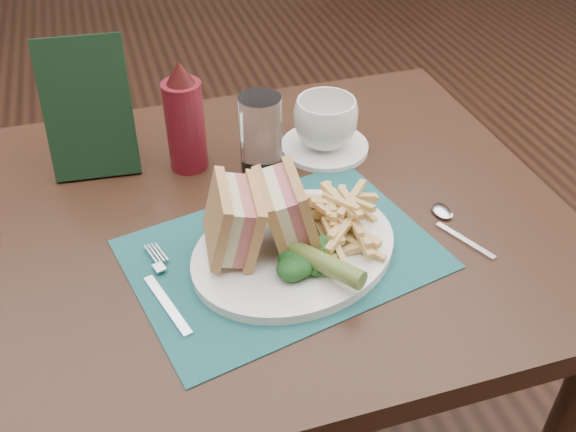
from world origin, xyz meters
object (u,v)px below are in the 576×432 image
(sandwich_half_a, at_px, (217,222))
(table_main, at_px, (269,368))
(placemat, at_px, (283,254))
(ketchup_bottle, at_px, (184,116))
(coffee_cup, at_px, (326,123))
(check_presenter, at_px, (88,109))
(sandwich_half_b, at_px, (272,211))
(saucer, at_px, (325,147))
(drinking_glass, at_px, (261,134))
(plate, at_px, (294,250))

(sandwich_half_a, bearing_deg, table_main, 52.41)
(placemat, distance_m, ketchup_bottle, 0.29)
(coffee_cup, xyz_separation_m, check_presenter, (-0.37, 0.06, 0.05))
(placemat, distance_m, sandwich_half_b, 0.07)
(saucer, relative_size, drinking_glass, 1.15)
(sandwich_half_a, height_order, coffee_cup, sandwich_half_a)
(saucer, bearing_deg, plate, -118.25)
(saucer, height_order, ketchup_bottle, ketchup_bottle)
(plate, distance_m, check_presenter, 0.40)
(saucer, relative_size, coffee_cup, 1.39)
(table_main, height_order, placemat, placemat)
(sandwich_half_a, xyz_separation_m, check_presenter, (-0.14, 0.29, 0.04))
(placemat, xyz_separation_m, plate, (0.02, -0.01, 0.01))
(plate, distance_m, sandwich_half_a, 0.12)
(sandwich_half_b, height_order, coffee_cup, sandwich_half_b)
(coffee_cup, bearing_deg, placemat, -121.58)
(drinking_glass, xyz_separation_m, check_presenter, (-0.26, 0.08, 0.04))
(placemat, bearing_deg, ketchup_bottle, 107.97)
(placemat, height_order, check_presenter, check_presenter)
(sandwich_half_a, distance_m, ketchup_bottle, 0.25)
(placemat, bearing_deg, saucer, 58.42)
(plate, relative_size, saucer, 2.00)
(plate, bearing_deg, saucer, 40.66)
(plate, height_order, ketchup_bottle, ketchup_bottle)
(coffee_cup, relative_size, drinking_glass, 0.83)
(coffee_cup, distance_m, drinking_glass, 0.12)
(table_main, bearing_deg, placemat, -90.63)
(sandwich_half_b, distance_m, ketchup_bottle, 0.26)
(table_main, distance_m, check_presenter, 0.57)
(table_main, height_order, sandwich_half_b, sandwich_half_b)
(table_main, xyz_separation_m, saucer, (0.15, 0.14, 0.38))
(table_main, distance_m, saucer, 0.43)
(sandwich_half_a, bearing_deg, saucer, 50.27)
(table_main, relative_size, plate, 3.00)
(saucer, bearing_deg, sandwich_half_a, -135.59)
(sandwich_half_a, bearing_deg, plate, -4.29)
(check_presenter, bearing_deg, coffee_cup, -4.06)
(plate, relative_size, ketchup_bottle, 1.61)
(table_main, bearing_deg, sandwich_half_a, -133.45)
(placemat, bearing_deg, plate, -22.50)
(sandwich_half_b, xyz_separation_m, ketchup_bottle, (-0.07, 0.25, 0.02))
(placemat, distance_m, saucer, 0.28)
(saucer, bearing_deg, table_main, -136.93)
(sandwich_half_b, bearing_deg, coffee_cup, 60.20)
(coffee_cup, height_order, check_presenter, check_presenter)
(placemat, height_order, coffee_cup, coffee_cup)
(sandwich_half_b, height_order, saucer, sandwich_half_b)
(plate, height_order, coffee_cup, coffee_cup)
(plate, height_order, drinking_glass, drinking_glass)
(table_main, relative_size, sandwich_half_a, 8.55)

